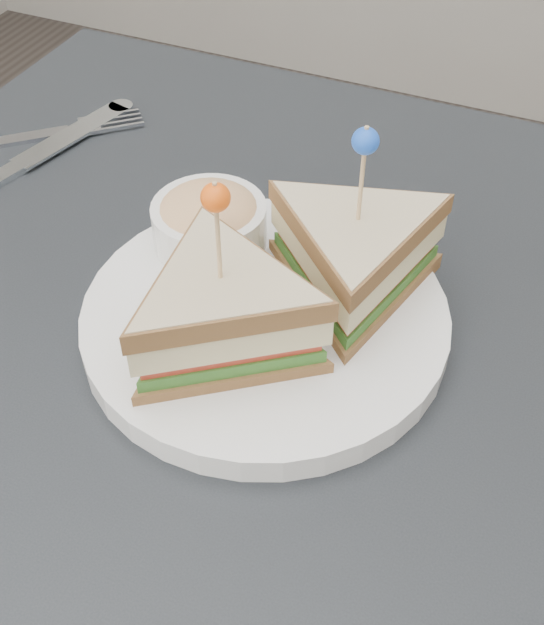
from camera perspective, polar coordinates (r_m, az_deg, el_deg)
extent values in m
cube|color=black|center=(0.55, -1.39, -5.24)|extent=(0.80, 0.80, 0.03)
cylinder|color=black|center=(1.15, -9.66, 0.34)|extent=(0.04, 0.04, 0.72)
cylinder|color=white|center=(0.56, -0.50, -0.65)|extent=(0.28, 0.28, 0.02)
cylinder|color=white|center=(0.55, -0.50, 0.09)|extent=(0.28, 0.28, 0.00)
cylinder|color=#E3BB82|center=(0.46, -3.94, 5.27)|extent=(0.00, 0.00, 0.08)
sphere|color=#FF5B10|center=(0.44, -4.14, 8.35)|extent=(0.02, 0.02, 0.02)
cylinder|color=#E3BB82|center=(0.51, 6.53, 9.37)|extent=(0.00, 0.00, 0.08)
sphere|color=blue|center=(0.49, 6.82, 12.30)|extent=(0.02, 0.02, 0.02)
cylinder|color=white|center=(0.59, -4.56, 6.22)|extent=(0.09, 0.09, 0.04)
ellipsoid|color=#E0B772|center=(0.59, -4.63, 7.25)|extent=(0.08, 0.08, 0.03)
cube|color=silver|center=(0.79, -13.13, 13.12)|extent=(0.03, 0.03, 0.00)
cube|color=silver|center=(0.78, -14.36, 12.45)|extent=(0.05, 0.13, 0.00)
cylinder|color=silver|center=(0.81, -10.95, 14.53)|extent=(0.03, 0.03, 0.00)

